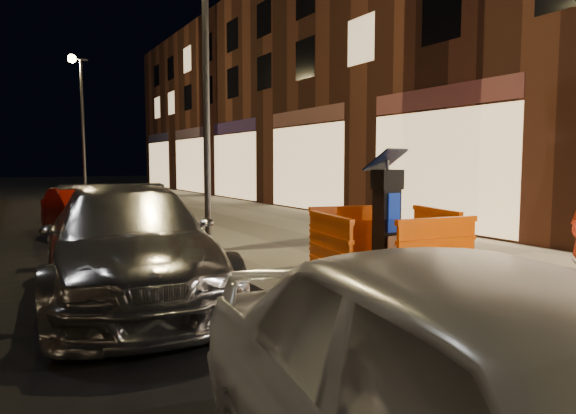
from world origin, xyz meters
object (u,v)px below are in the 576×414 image
barrier_front (437,256)px  car_red (87,240)px  barrier_back (346,237)px  barrier_kerbside (330,251)px  barrier_bldgside (435,240)px  car_silver (130,297)px  parking_kiosk (387,218)px

barrier_front → car_red: bearing=116.3°
barrier_front → barrier_back: (0.00, 1.90, 0.00)m
barrier_kerbside → barrier_bldgside: 1.90m
barrier_bldgside → car_silver: bearing=84.7°
parking_kiosk → barrier_kerbside: (-0.95, 0.00, -0.38)m
car_red → barrier_front: bearing=-76.4°
parking_kiosk → car_silver: parking_kiosk is taller
barrier_back → car_red: barrier_back is taller
barrier_kerbside → barrier_front: bearing=-126.2°
barrier_back → car_silver: size_ratio=0.24×
barrier_back → barrier_kerbside: (-0.95, -0.95, 0.00)m
barrier_front → barrier_kerbside: 1.34m
parking_kiosk → barrier_front: size_ratio=1.40×
barrier_bldgside → car_red: 8.00m
parking_kiosk → barrier_kerbside: parking_kiosk is taller
barrier_kerbside → car_silver: 2.74m
parking_kiosk → barrier_back: size_ratio=1.40×
barrier_back → barrier_bldgside: size_ratio=1.00×
barrier_kerbside → car_red: 7.26m
parking_kiosk → barrier_kerbside: size_ratio=1.40×
car_red → barrier_kerbside: bearing=-80.8°
car_silver → car_red: car_silver is taller
parking_kiosk → barrier_kerbside: bearing=-169.2°
barrier_front → car_red: 8.46m
barrier_kerbside → barrier_bldgside: (1.90, 0.00, 0.00)m
barrier_front → barrier_back: 1.90m
car_red → barrier_bldgside: bearing=-67.5°
parking_kiosk → car_red: size_ratio=0.48×
parking_kiosk → car_silver: size_ratio=0.34×
barrier_kerbside → car_silver: size_ratio=0.24×
parking_kiosk → barrier_bldgside: size_ratio=1.40×
car_red → car_silver: bearing=-99.7°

